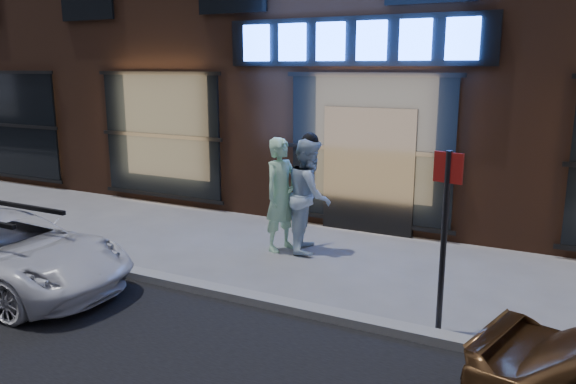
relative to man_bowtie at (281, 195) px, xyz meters
name	(u,v)px	position (x,y,z in m)	size (l,w,h in m)	color
ground	(269,306)	(0.97, -2.21, -0.99)	(90.00, 90.00, 0.00)	slate
curb	(269,302)	(0.97, -2.21, -0.93)	(60.00, 0.25, 0.12)	gray
man_bowtie	(281,195)	(0.00, 0.00, 0.00)	(0.72, 0.47, 1.97)	#C2FFC9
man_cap	(310,195)	(0.44, 0.20, 0.00)	(0.96, 0.75, 1.97)	silver
white_suv	(6,252)	(-2.71, -3.36, -0.45)	(1.78, 3.86, 1.07)	white
sign_post	(445,225)	(3.16, -1.91, 0.35)	(0.35, 0.12, 2.22)	#262628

